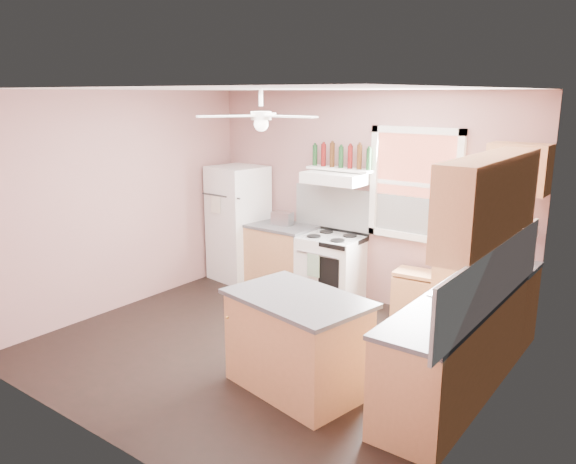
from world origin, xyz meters
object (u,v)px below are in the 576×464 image
Objects in this scene: stove at (331,268)px; island at (297,345)px; cart at (417,298)px; toaster at (282,218)px; refrigerator at (238,223)px.

island is (0.99, -2.13, 0.00)m from stove.
cart is (1.19, 0.05, -0.16)m from stove.
refrigerator is at bearing 176.16° from toaster.
island reaches higher than cart.
toaster is 0.52× the size of cart.
toaster is (0.76, 0.05, 0.16)m from refrigerator.
refrigerator reaches higher than toaster.
cart is at bearing 9.83° from refrigerator.
cart is (2.00, 0.04, -0.72)m from toaster.
stove is at bearing 125.80° from island.
cart is at bearing -6.81° from toaster.
stove is at bearing 176.98° from cart.
island is at bearing -68.38° from stove.
refrigerator is at bearing 176.44° from cart.
refrigerator reaches higher than island.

